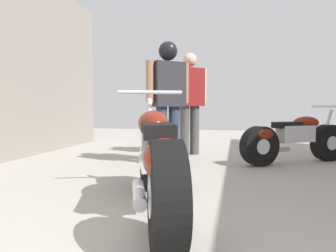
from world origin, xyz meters
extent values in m
plane|color=#A8A399|center=(0.00, 3.21, 0.00)|extent=(15.38, 15.38, 0.00)
cylinder|color=black|center=(-0.51, 2.93, 0.30)|extent=(0.36, 0.63, 0.61)
cylinder|color=silver|center=(-0.51, 2.93, 0.30)|extent=(0.25, 0.28, 0.23)
cylinder|color=black|center=(-0.07, 1.62, 0.30)|extent=(0.36, 0.63, 0.61)
cylinder|color=silver|center=(-0.07, 1.62, 0.30)|extent=(0.25, 0.28, 0.23)
cube|color=silver|center=(-0.29, 2.28, 0.48)|extent=(0.41, 0.65, 0.27)
ellipsoid|color=maroon|center=(-0.36, 2.48, 0.65)|extent=(0.39, 0.55, 0.21)
cube|color=black|center=(-0.23, 2.12, 0.62)|extent=(0.35, 0.50, 0.10)
ellipsoid|color=maroon|center=(-0.08, 1.67, 0.49)|extent=(0.37, 0.48, 0.23)
cylinder|color=silver|center=(-0.50, 2.90, 0.59)|extent=(0.12, 0.24, 0.55)
cylinder|color=silver|center=(-0.49, 2.86, 0.91)|extent=(0.57, 0.22, 0.03)
cylinder|color=silver|center=(-0.32, 1.96, 0.21)|extent=(0.25, 0.52, 0.09)
cylinder|color=black|center=(1.60, 5.00, 0.26)|extent=(0.53, 0.42, 0.52)
cylinder|color=silver|center=(1.60, 5.00, 0.26)|extent=(0.26, 0.25, 0.20)
cylinder|color=black|center=(0.60, 4.36, 0.26)|extent=(0.53, 0.42, 0.52)
cylinder|color=silver|center=(0.60, 4.36, 0.26)|extent=(0.26, 0.25, 0.20)
cube|color=silver|center=(1.10, 4.68, 0.41)|extent=(0.55, 0.45, 0.23)
ellipsoid|color=maroon|center=(1.25, 4.78, 0.56)|extent=(0.47, 0.41, 0.18)
cube|color=black|center=(0.98, 4.60, 0.53)|extent=(0.43, 0.37, 0.08)
ellipsoid|color=maroon|center=(0.63, 4.38, 0.43)|extent=(0.42, 0.37, 0.20)
cylinder|color=silver|center=(1.57, 4.99, 0.51)|extent=(0.20, 0.15, 0.48)
cylinder|color=silver|center=(1.54, 4.97, 0.79)|extent=(0.30, 0.44, 0.03)
cylinder|color=silver|center=(0.83, 4.64, 0.18)|extent=(0.42, 0.31, 0.07)
cylinder|color=#4C4C4C|center=(-0.52, 5.10, 0.40)|extent=(0.22, 0.22, 0.80)
cylinder|color=#4C4C4C|center=(-0.38, 5.24, 0.40)|extent=(0.22, 0.22, 0.80)
cube|color=maroon|center=(-0.45, 5.17, 1.10)|extent=(0.48, 0.47, 0.61)
cylinder|color=beige|center=(-0.65, 4.98, 1.12)|extent=(0.15, 0.15, 0.56)
cylinder|color=beige|center=(-0.25, 5.36, 1.12)|extent=(0.15, 0.15, 0.56)
sphere|color=beige|center=(-0.45, 5.17, 1.54)|extent=(0.22, 0.22, 0.22)
cylinder|color=#2D3851|center=(-0.54, 4.31, 0.39)|extent=(0.21, 0.21, 0.78)
cylinder|color=#2D3851|center=(-0.69, 4.18, 0.39)|extent=(0.21, 0.21, 0.78)
cube|color=#2D2D33|center=(-0.61, 4.25, 1.08)|extent=(0.48, 0.46, 0.60)
cylinder|color=#9E7051|center=(-0.41, 4.43, 1.11)|extent=(0.15, 0.15, 0.55)
cylinder|color=#9E7051|center=(-0.82, 4.07, 1.11)|extent=(0.15, 0.15, 0.55)
sphere|color=black|center=(-0.61, 4.25, 1.51)|extent=(0.22, 0.22, 0.22)
sphere|color=black|center=(-0.61, 4.25, 1.53)|extent=(0.26, 0.26, 0.26)
camera|label=1|loc=(0.30, -0.03, 0.78)|focal=34.54mm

